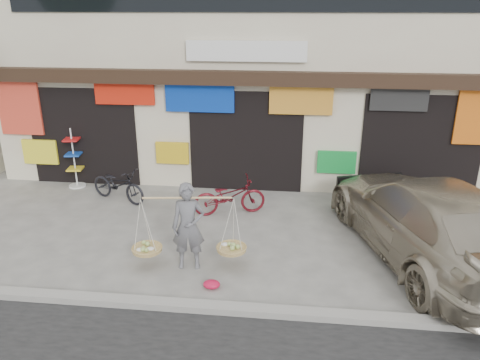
# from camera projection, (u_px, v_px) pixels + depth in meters

# --- Properties ---
(ground) EXTENTS (70.00, 70.00, 0.00)m
(ground) POSITION_uv_depth(u_px,v_px,m) (229.00, 251.00, 9.64)
(ground) COLOR gray
(ground) RESTS_ON ground
(kerb) EXTENTS (70.00, 0.25, 0.12)m
(kerb) POSITION_uv_depth(u_px,v_px,m) (212.00, 307.00, 7.76)
(kerb) COLOR gray
(kerb) RESTS_ON ground
(shophouse_block) EXTENTS (14.00, 6.32, 7.00)m
(shophouse_block) POSITION_uv_depth(u_px,v_px,m) (256.00, 51.00, 14.40)
(shophouse_block) COLOR beige
(shophouse_block) RESTS_ON ground
(street_vendor) EXTENTS (2.17, 0.76, 1.72)m
(street_vendor) POSITION_uv_depth(u_px,v_px,m) (189.00, 229.00, 8.82)
(street_vendor) COLOR slate
(street_vendor) RESTS_ON ground
(bike_0) EXTENTS (1.79, 1.23, 0.89)m
(bike_0) POSITION_uv_depth(u_px,v_px,m) (118.00, 184.00, 12.00)
(bike_0) COLOR black
(bike_0) RESTS_ON ground
(bike_2) EXTENTS (1.84, 1.11, 0.91)m
(bike_2) POSITION_uv_depth(u_px,v_px,m) (229.00, 196.00, 11.24)
(bike_2) COLOR #560E16
(bike_2) RESTS_ON ground
(suv) EXTENTS (3.78, 6.09, 1.65)m
(suv) POSITION_uv_depth(u_px,v_px,m) (427.00, 218.00, 9.21)
(suv) COLOR #A39983
(suv) RESTS_ON ground
(display_rack) EXTENTS (0.46, 0.46, 1.67)m
(display_rack) POSITION_uv_depth(u_px,v_px,m) (75.00, 163.00, 12.87)
(display_rack) COLOR silver
(display_rack) RESTS_ON ground
(red_bag) EXTENTS (0.31, 0.25, 0.14)m
(red_bag) POSITION_uv_depth(u_px,v_px,m) (212.00, 284.00, 8.39)
(red_bag) COLOR red
(red_bag) RESTS_ON ground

